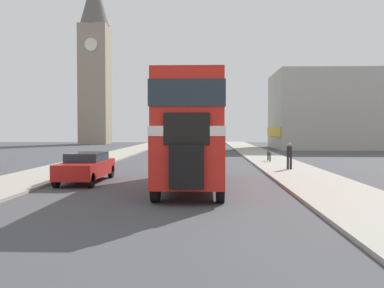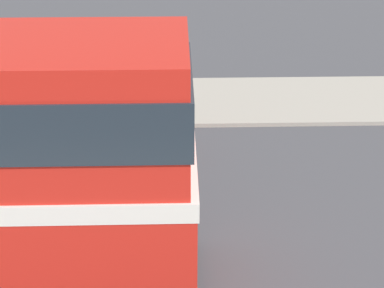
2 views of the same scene
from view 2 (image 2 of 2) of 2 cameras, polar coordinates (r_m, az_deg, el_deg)
name	(u,v)px [view 2 (image 2 of 2)]	position (r m, az deg, el deg)	size (l,w,h in m)	color
ground_plane	(37,244)	(11.08, -16.25, -10.16)	(120.00, 120.00, 0.00)	#47474C
sidewalk_left	(87,102)	(16.75, -11.14, 4.45)	(3.50, 120.00, 0.12)	#A8A093
car_parked_near	(55,126)	(13.87, -14.43, 1.88)	(1.67, 4.62, 1.36)	red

